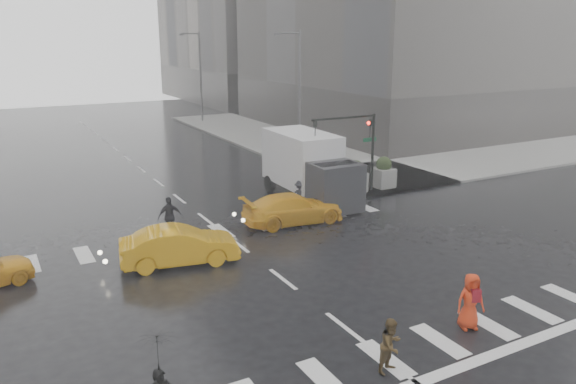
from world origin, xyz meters
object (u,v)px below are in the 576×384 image
taxi_mid (180,246)px  pedestrian_orange (471,301)px  box_truck (310,166)px  traffic_signal_pole (358,138)px  pedestrian_brown (391,345)px

taxi_mid → pedestrian_orange: bearing=-135.1°
taxi_mid → box_truck: size_ratio=0.67×
traffic_signal_pole → box_truck: bearing=173.7°
pedestrian_brown → taxi_mid: pedestrian_brown is taller
traffic_signal_pole → pedestrian_brown: (-9.26, -14.51, -2.46)m
pedestrian_brown → taxi_mid: size_ratio=0.33×
traffic_signal_pole → pedestrian_brown: size_ratio=2.96×
pedestrian_brown → traffic_signal_pole: bearing=40.0°
traffic_signal_pole → pedestrian_brown: traffic_signal_pole is taller
traffic_signal_pole → taxi_mid: (-11.85, -4.80, -2.47)m
traffic_signal_pole → pedestrian_orange: bearing=-112.4°
box_truck → pedestrian_brown: bearing=-111.8°
pedestrian_orange → taxi_mid: size_ratio=0.39×
traffic_signal_pole → box_truck: (-2.87, 0.32, -1.30)m
pedestrian_brown → box_truck: bearing=49.2°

